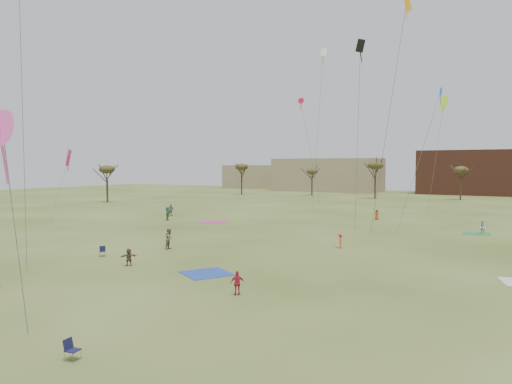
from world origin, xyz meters
The scene contains 19 objects.
ground centered at (0.00, 0.00, 0.00)m, with size 260.00×260.00×0.00m, color #384C17.
spectator_fore_a centered at (6.14, -0.67, 0.74)m, with size 0.87×0.36×1.48m, color #C22144.
spectator_fore_b centered at (-8.16, 9.84, 0.98)m, with size 0.96×0.75×1.97m, color #7D6F4F.
spectator_fore_c centered at (-5.86, 2.31, 0.69)m, with size 1.28×0.41×1.38m, color brown.
flyer_mid_b centered at (5.46, 18.47, 0.74)m, with size 0.96×0.55×1.48m, color #DB5429.
spectator_mid_d centered at (-27.98, 33.30, 0.91)m, with size 1.07×0.45×1.83m, color #9F429C.
spectator_mid_e centered at (16.17, 35.71, 0.79)m, with size 0.77×0.60×1.58m, color silver.
flyer_far_a centered at (-24.51, 28.56, 0.95)m, with size 1.76×0.56×1.90m, color #2A8047.
flyer_far_b centered at (1.36, 44.31, 0.75)m, with size 0.73×0.47×1.49m, color #A3421B.
blanket_blue centered at (1.04, 3.16, 0.00)m, with size 3.24×3.24×0.03m, color #2544A1.
blanket_plum centered at (-17.33, 29.75, 0.00)m, with size 3.59×3.59×0.03m, color #B9387F.
blanket_olive centered at (15.54, 35.79, 0.00)m, with size 2.95×2.95×0.03m, color #2E7F44.
camp_chair_left centered at (-10.76, 4.07, 0.26)m, with size 0.74×0.74×0.87m.
camp_chair_center centered at (5.73, -12.33, 0.26)m, with size 0.62×0.58×0.87m.
kites_aloft centered at (0.57, 27.67, 18.55)m, with size 63.10×65.13×24.83m.
tree_line centered at (-2.85, 79.12, 7.09)m, with size 117.44×49.32×8.91m.
building_tan centered at (-35.00, 115.00, 5.00)m, with size 32.00×14.00×10.00m, color #937F60.
building_brick centered at (5.00, 120.00, 6.00)m, with size 26.00×16.00×12.00m, color brown.
building_tan_west centered at (-65.00, 122.00, 4.00)m, with size 20.00×12.00×8.00m, color #937F60.
Camera 1 is at (21.81, -25.11, 7.83)m, focal length 34.12 mm.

